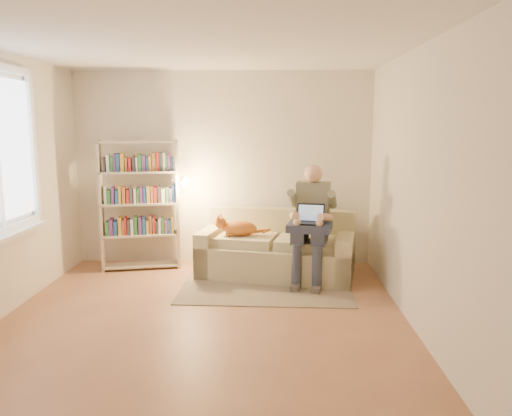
{
  "coord_description": "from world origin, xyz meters",
  "views": [
    {
      "loc": [
        0.66,
        -4.49,
        1.89
      ],
      "look_at": [
        0.49,
        1.0,
        0.97
      ],
      "focal_mm": 35.0,
      "sensor_mm": 36.0,
      "label": 1
    }
  ],
  "objects_px": {
    "person": "(311,217)",
    "bookshelf": "(140,199)",
    "laptop": "(310,218)",
    "cat": "(239,228)",
    "sofa": "(277,252)"
  },
  "relations": [
    {
      "from": "person",
      "to": "bookshelf",
      "type": "distance_m",
      "value": 2.26
    },
    {
      "from": "laptop",
      "to": "cat",
      "type": "bearing_deg",
      "value": 170.25
    },
    {
      "from": "sofa",
      "to": "bookshelf",
      "type": "height_order",
      "value": "bookshelf"
    },
    {
      "from": "sofa",
      "to": "person",
      "type": "height_order",
      "value": "person"
    },
    {
      "from": "person",
      "to": "laptop",
      "type": "distance_m",
      "value": 0.13
    },
    {
      "from": "bookshelf",
      "to": "sofa",
      "type": "bearing_deg",
      "value": -19.75
    },
    {
      "from": "cat",
      "to": "bookshelf",
      "type": "distance_m",
      "value": 1.38
    },
    {
      "from": "laptop",
      "to": "person",
      "type": "bearing_deg",
      "value": 88.77
    },
    {
      "from": "sofa",
      "to": "bookshelf",
      "type": "relative_size",
      "value": 1.2
    },
    {
      "from": "person",
      "to": "laptop",
      "type": "relative_size",
      "value": 3.85
    },
    {
      "from": "cat",
      "to": "laptop",
      "type": "distance_m",
      "value": 0.94
    },
    {
      "from": "person",
      "to": "cat",
      "type": "xyz_separation_m",
      "value": [
        -0.89,
        0.22,
        -0.18
      ]
    },
    {
      "from": "person",
      "to": "laptop",
      "type": "height_order",
      "value": "person"
    },
    {
      "from": "person",
      "to": "cat",
      "type": "height_order",
      "value": "person"
    },
    {
      "from": "sofa",
      "to": "laptop",
      "type": "bearing_deg",
      "value": -31.89
    }
  ]
}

